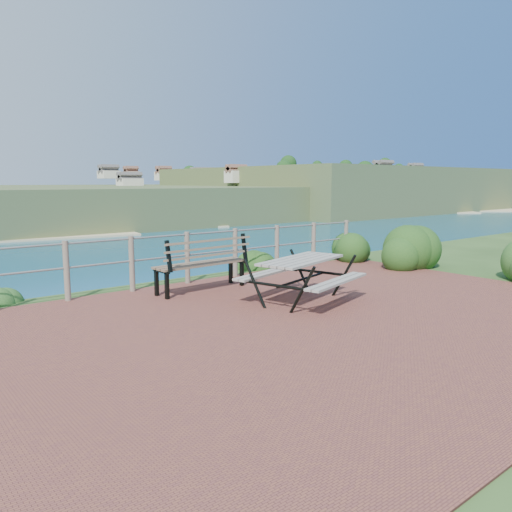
{
  "coord_description": "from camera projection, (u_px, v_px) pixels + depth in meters",
  "views": [
    {
      "loc": [
        -4.93,
        -4.89,
        1.98
      ],
      "look_at": [
        0.2,
        1.49,
        0.75
      ],
      "focal_mm": 35.0,
      "sensor_mm": 36.0,
      "label": 1
    }
  ],
  "objects": [
    {
      "name": "shrub_lip_east",
      "position": [
        251.0,
        267.0,
        11.58
      ],
      "size": [
        0.86,
        0.86,
        0.64
      ],
      "primitive_type": "ellipsoid",
      "color": "#154517",
      "rests_on": "ground"
    },
    {
      "name": "safety_railing",
      "position": [
        187.0,
        255.0,
        9.62
      ],
      "size": [
        9.4,
        0.1,
        1.0
      ],
      "color": "#6B5B4C",
      "rests_on": "ground"
    },
    {
      "name": "park_bench",
      "position": [
        201.0,
        256.0,
        8.95
      ],
      "size": [
        1.8,
        0.54,
        1.0
      ],
      "rotation": [
        0.0,
        0.0,
        0.05
      ],
      "color": "brown",
      "rests_on": "ground"
    },
    {
      "name": "ground",
      "position": [
        310.0,
        321.0,
        7.12
      ],
      "size": [
        10.0,
        7.0,
        0.12
      ],
      "primitive_type": "cube",
      "color": "brown",
      "rests_on": "ground"
    },
    {
      "name": "picnic_table",
      "position": [
        301.0,
        275.0,
        8.15
      ],
      "size": [
        1.81,
        1.42,
        0.71
      ],
      "rotation": [
        0.0,
        0.0,
        0.27
      ],
      "color": "gray",
      "rests_on": "ground"
    },
    {
      "name": "shrub_right_edge",
      "position": [
        354.0,
        260.0,
        12.68
      ],
      "size": [
        1.02,
        1.02,
        1.46
      ],
      "primitive_type": "ellipsoid",
      "color": "#154517",
      "rests_on": "ground"
    },
    {
      "name": "distant_bay",
      "position": [
        271.0,
        188.0,
        270.75
      ],
      "size": [
        290.0,
        232.36,
        24.0
      ],
      "color": "#465D2E",
      "rests_on": "ground"
    },
    {
      "name": "shrub_right_front",
      "position": [
        410.0,
        268.0,
        11.52
      ],
      "size": [
        1.33,
        1.33,
        1.88
      ],
      "primitive_type": "ellipsoid",
      "color": "#154517",
      "rests_on": "ground"
    }
  ]
}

